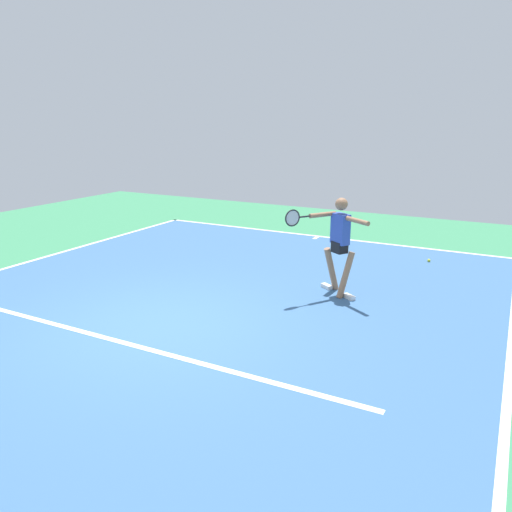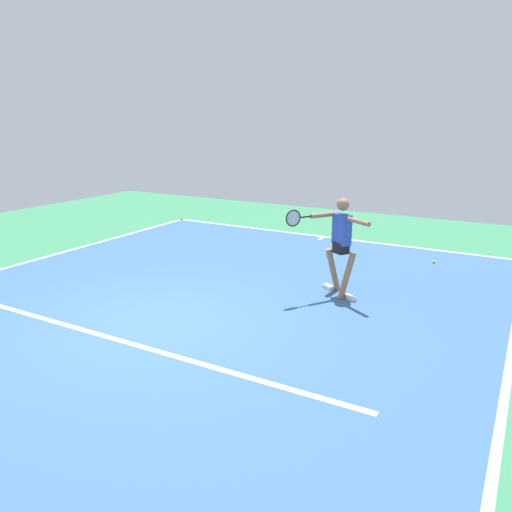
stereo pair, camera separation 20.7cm
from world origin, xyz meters
TOP-DOWN VIEW (x-y plane):
  - ground_plane at (0.00, 0.00)m, footprint 21.60×21.60m
  - court_surface at (0.00, 0.00)m, footprint 9.66×13.59m
  - court_line_baseline_near at (0.00, -6.74)m, footprint 9.66×0.10m
  - court_line_sideline_left at (-4.78, 0.00)m, footprint 0.10×13.59m
  - court_line_service at (0.00, 0.73)m, footprint 7.24×0.10m
  - court_line_centre_mark at (0.00, -6.54)m, footprint 0.10×0.30m
  - tennis_player at (-1.92, -2.62)m, footprint 1.33×1.07m
  - tennis_ball_centre_court at (-3.04, -5.56)m, footprint 0.07×0.07m

SIDE VIEW (x-z plane):
  - ground_plane at x=0.00m, z-range 0.00..0.00m
  - court_surface at x=0.00m, z-range 0.00..0.00m
  - court_line_baseline_near at x=0.00m, z-range 0.00..0.01m
  - court_line_sideline_left at x=-4.78m, z-range 0.00..0.01m
  - court_line_service at x=0.00m, z-range 0.00..0.01m
  - court_line_centre_mark at x=0.00m, z-range 0.00..0.01m
  - tennis_ball_centre_court at x=-3.04m, z-range 0.00..0.07m
  - tennis_player at x=-1.92m, z-range 0.12..1.88m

